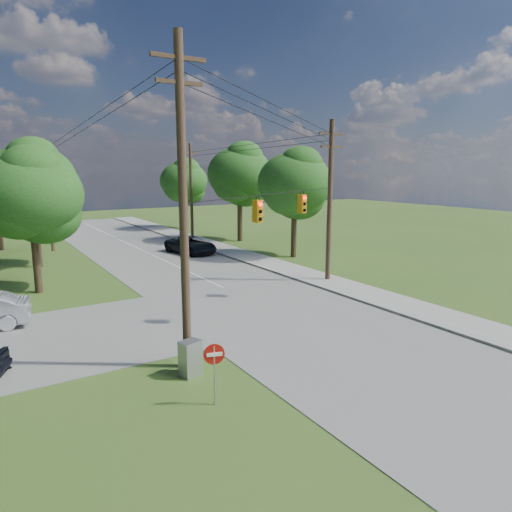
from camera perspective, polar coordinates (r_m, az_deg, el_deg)
ground at (r=19.89m, az=4.45°, el=-11.08°), size 140.00×140.00×0.00m
main_road at (r=24.82m, az=1.30°, el=-6.50°), size 10.00×100.00×0.03m
sidewalk_east at (r=28.90m, az=12.50°, el=-4.16°), size 2.60×100.00×0.12m
pole_sw at (r=16.54m, az=-9.10°, el=6.59°), size 2.00×0.32×12.00m
pole_ne at (r=30.34m, az=9.21°, el=7.03°), size 2.00×0.32×10.50m
pole_north_e at (r=49.08m, az=-8.10°, el=8.08°), size 2.00×0.32×10.00m
pole_north_w at (r=45.25m, az=-24.50°, el=6.99°), size 2.00×0.32×10.00m
power_lines at (r=29.21m, az=-6.76°, el=14.19°), size 13.93×29.62×4.93m
traffic_signals at (r=23.61m, az=3.25°, el=6.17°), size 4.91×3.27×1.05m
tree_w_near at (r=29.98m, az=-26.37°, el=6.88°), size 6.00×6.00×8.40m
tree_w_mid at (r=38.01m, az=-26.23°, el=8.49°), size 6.40×6.40×9.22m
tree_e_near at (r=38.47m, az=4.84°, el=9.08°), size 6.20×6.20×8.81m
tree_e_mid at (r=47.09m, az=-2.07°, el=10.23°), size 6.60×6.60×9.64m
tree_e_far at (r=57.42m, az=-9.01°, el=9.23°), size 5.80×5.80×8.32m
car_main_north at (r=40.84m, az=-8.16°, el=1.37°), size 3.62×5.72×1.47m
control_cabinet at (r=17.10m, az=-8.21°, el=-12.53°), size 0.85×0.72×1.33m
do_not_enter_sign at (r=14.72m, az=-5.24°, el=-12.82°), size 0.66×0.23×2.05m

